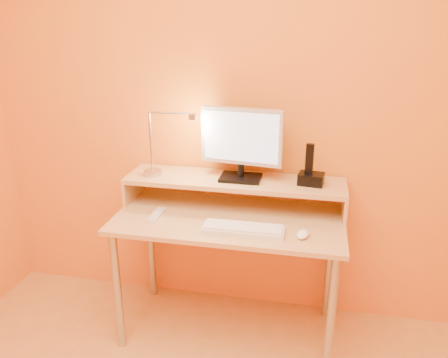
% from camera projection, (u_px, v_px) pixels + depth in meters
% --- Properties ---
extents(wall_back, '(3.00, 0.04, 2.50)m').
position_uv_depth(wall_back, '(241.00, 106.00, 2.45)').
color(wall_back, orange).
rests_on(wall_back, floor).
extents(desk_leg_fl, '(0.04, 0.04, 0.69)m').
position_uv_depth(desk_leg_fl, '(118.00, 291.00, 2.34)').
color(desk_leg_fl, '#ABABAE').
rests_on(desk_leg_fl, floor).
extents(desk_leg_fr, '(0.04, 0.04, 0.69)m').
position_uv_depth(desk_leg_fr, '(331.00, 319.00, 2.13)').
color(desk_leg_fr, '#ABABAE').
rests_on(desk_leg_fr, floor).
extents(desk_leg_bl, '(0.04, 0.04, 0.69)m').
position_uv_depth(desk_leg_bl, '(151.00, 246.00, 2.80)').
color(desk_leg_bl, '#ABABAE').
rests_on(desk_leg_bl, floor).
extents(desk_leg_br, '(0.04, 0.04, 0.69)m').
position_uv_depth(desk_leg_br, '(329.00, 265.00, 2.59)').
color(desk_leg_br, '#ABABAE').
rests_on(desk_leg_br, floor).
extents(desk_lower, '(1.20, 0.60, 0.02)m').
position_uv_depth(desk_lower, '(229.00, 219.00, 2.34)').
color(desk_lower, tan).
rests_on(desk_lower, floor).
extents(shelf_riser_left, '(0.02, 0.30, 0.14)m').
position_uv_depth(shelf_riser_left, '(134.00, 187.00, 2.57)').
color(shelf_riser_left, tan).
rests_on(shelf_riser_left, desk_lower).
extents(shelf_riser_right, '(0.02, 0.30, 0.14)m').
position_uv_depth(shelf_riser_right, '(344.00, 203.00, 2.34)').
color(shelf_riser_right, tan).
rests_on(shelf_riser_right, desk_lower).
extents(desk_shelf, '(1.20, 0.30, 0.02)m').
position_uv_depth(desk_shelf, '(234.00, 181.00, 2.42)').
color(desk_shelf, tan).
rests_on(desk_shelf, desk_lower).
extents(monitor_foot, '(0.22, 0.16, 0.02)m').
position_uv_depth(monitor_foot, '(241.00, 178.00, 2.41)').
color(monitor_foot, black).
rests_on(monitor_foot, desk_shelf).
extents(monitor_neck, '(0.04, 0.04, 0.07)m').
position_uv_depth(monitor_neck, '(241.00, 170.00, 2.40)').
color(monitor_neck, black).
rests_on(monitor_neck, monitor_foot).
extents(monitor_panel, '(0.44, 0.09, 0.30)m').
position_uv_depth(monitor_panel, '(242.00, 136.00, 2.34)').
color(monitor_panel, '#B2B2B8').
rests_on(monitor_panel, monitor_neck).
extents(monitor_back, '(0.40, 0.06, 0.26)m').
position_uv_depth(monitor_back, '(242.00, 135.00, 2.36)').
color(monitor_back, black).
rests_on(monitor_back, monitor_panel).
extents(monitor_screen, '(0.40, 0.05, 0.26)m').
position_uv_depth(monitor_screen, '(241.00, 137.00, 2.32)').
color(monitor_screen, '#ACBCDA').
rests_on(monitor_screen, monitor_panel).
extents(lamp_base, '(0.10, 0.10, 0.02)m').
position_uv_depth(lamp_base, '(153.00, 173.00, 2.48)').
color(lamp_base, '#ABABAE').
rests_on(lamp_base, desk_shelf).
extents(lamp_post, '(0.01, 0.01, 0.33)m').
position_uv_depth(lamp_post, '(151.00, 142.00, 2.42)').
color(lamp_post, '#ABABAE').
rests_on(lamp_post, lamp_base).
extents(lamp_arm, '(0.24, 0.01, 0.01)m').
position_uv_depth(lamp_arm, '(171.00, 113.00, 2.34)').
color(lamp_arm, '#ABABAE').
rests_on(lamp_arm, lamp_post).
extents(lamp_head, '(0.04, 0.04, 0.03)m').
position_uv_depth(lamp_head, '(193.00, 117.00, 2.32)').
color(lamp_head, '#ABABAE').
rests_on(lamp_head, lamp_arm).
extents(lamp_bulb, '(0.03, 0.03, 0.00)m').
position_uv_depth(lamp_bulb, '(193.00, 120.00, 2.32)').
color(lamp_bulb, '#FFEAC6').
rests_on(lamp_bulb, lamp_head).
extents(phone_dock, '(0.14, 0.12, 0.06)m').
position_uv_depth(phone_dock, '(311.00, 179.00, 2.33)').
color(phone_dock, black).
rests_on(phone_dock, desk_shelf).
extents(phone_handset, '(0.04, 0.03, 0.16)m').
position_uv_depth(phone_handset, '(310.00, 159.00, 2.30)').
color(phone_handset, black).
rests_on(phone_handset, phone_dock).
extents(phone_led, '(0.01, 0.00, 0.04)m').
position_uv_depth(phone_led, '(320.00, 183.00, 2.28)').
color(phone_led, '#123EF6').
rests_on(phone_led, phone_dock).
extents(keyboard, '(0.40, 0.13, 0.02)m').
position_uv_depth(keyboard, '(243.00, 230.00, 2.17)').
color(keyboard, silver).
rests_on(keyboard, desk_lower).
extents(mouse, '(0.08, 0.11, 0.03)m').
position_uv_depth(mouse, '(303.00, 234.00, 2.11)').
color(mouse, white).
rests_on(mouse, desk_lower).
extents(remote_control, '(0.05, 0.16, 0.02)m').
position_uv_depth(remote_control, '(157.00, 215.00, 2.34)').
color(remote_control, silver).
rests_on(remote_control, desk_lower).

